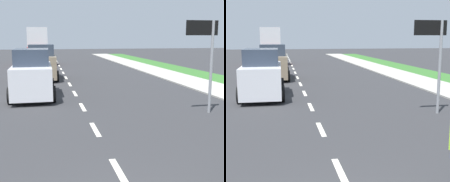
# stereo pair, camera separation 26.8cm
# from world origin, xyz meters

# --- Properties ---
(ground_plane) EXTENTS (96.00, 96.00, 0.00)m
(ground_plane) POSITION_xyz_m (0.00, 21.00, 0.00)
(ground_plane) COLOR #333335
(lane_center_line) EXTENTS (0.14, 46.40, 0.01)m
(lane_center_line) POSITION_xyz_m (0.00, 25.20, 0.00)
(lane_center_line) COLOR silver
(lane_center_line) RESTS_ON ground
(lane_direction_sign) EXTENTS (1.16, 0.11, 3.20)m
(lane_direction_sign) POSITION_xyz_m (4.04, 6.91, 2.41)
(lane_direction_sign) COLOR gray
(lane_direction_sign) RESTS_ON ground
(delivery_truck) EXTENTS (2.16, 4.60, 3.54)m
(delivery_truck) POSITION_xyz_m (-1.90, 28.10, 1.61)
(delivery_truck) COLOR red
(delivery_truck) RESTS_ON ground
(car_oncoming_second) EXTENTS (1.96, 3.97, 2.21)m
(car_oncoming_second) POSITION_xyz_m (-1.52, 17.20, 1.02)
(car_oncoming_second) COLOR gray
(car_oncoming_second) RESTS_ON ground
(car_oncoming_lead) EXTENTS (1.89, 4.07, 2.14)m
(car_oncoming_lead) POSITION_xyz_m (-1.90, 11.16, 0.99)
(car_oncoming_lead) COLOR silver
(car_oncoming_lead) RESTS_ON ground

